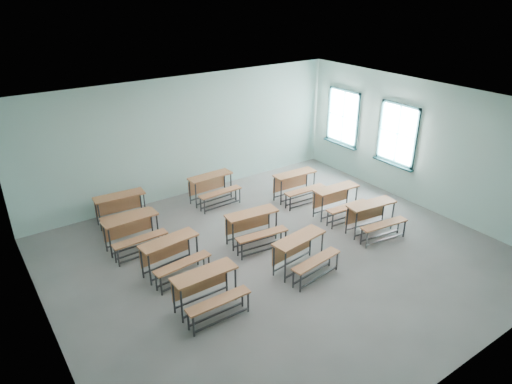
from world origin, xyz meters
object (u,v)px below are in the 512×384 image
Objects in this scene: desk_unit_r3c0 at (122,206)px; desk_unit_r1c2 at (338,198)px; desk_unit_r0c2 at (374,214)px; desk_unit_r1c1 at (254,224)px; desk_unit_r3c1 at (213,185)px; desk_unit_r0c0 at (208,287)px; desk_unit_r1c0 at (172,252)px; desk_unit_r2c2 at (297,183)px; desk_unit_r0c1 at (303,250)px; desk_unit_r2c0 at (133,229)px.

desk_unit_r1c2 is at bearing -25.98° from desk_unit_r3c0.
desk_unit_r0c2 is 1.01× the size of desk_unit_r1c1.
desk_unit_r0c2 is 1.05× the size of desk_unit_r3c1.
desk_unit_r0c0 is 3.92m from desk_unit_r3c0.
desk_unit_r3c1 is at bearing 40.56° from desk_unit_r1c0.
desk_unit_r2c2 is at bearing 31.93° from desk_unit_r0c0.
desk_unit_r0c0 is 4.35m from desk_unit_r3c1.
desk_unit_r0c1 is 1.00× the size of desk_unit_r0c2.
desk_unit_r1c0 and desk_unit_r2c0 have the same top height.
desk_unit_r1c0 is at bearing 172.88° from desk_unit_r0c2.
desk_unit_r0c2 is at bearing -29.11° from desk_unit_r2c0.
desk_unit_r1c0 and desk_unit_r1c2 have the same top height.
desk_unit_r1c1 is (1.97, 0.02, 0.00)m from desk_unit_r1c0.
desk_unit_r0c1 is at bearing -146.02° from desk_unit_r1c2.
desk_unit_r2c0 is (-0.29, 1.33, 0.00)m from desk_unit_r1c0.
desk_unit_r0c1 is 1.05× the size of desk_unit_r3c1.
desk_unit_r1c0 and desk_unit_r2c2 have the same top height.
desk_unit_r1c2 is 1.03× the size of desk_unit_r2c0.
desk_unit_r0c2 and desk_unit_r1c2 have the same top height.
desk_unit_r2c2 is 4.49m from desk_unit_r3c0.
desk_unit_r0c0 is 2.71m from desk_unit_r2c0.
desk_unit_r0c1 is 2.60m from desk_unit_r1c2.
desk_unit_r3c0 is at bearing 153.64° from desk_unit_r1c2.
desk_unit_r1c2 is 1.00× the size of desk_unit_r3c0.
desk_unit_r0c2 is 1.04× the size of desk_unit_r1c2.
desk_unit_r3c1 is at bearing 58.93° from desk_unit_r0c0.
desk_unit_r1c1 is at bearing -99.54° from desk_unit_r3c1.
desk_unit_r2c0 and desk_unit_r2c2 have the same top height.
desk_unit_r0c0 and desk_unit_r0c1 have the same top height.
desk_unit_r0c2 is 2.41m from desk_unit_r2c2.
desk_unit_r1c0 and desk_unit_r3c1 have the same top height.
desk_unit_r1c2 is (4.39, 1.28, 0.00)m from desk_unit_r0c0.
desk_unit_r2c0 is at bearing 96.86° from desk_unit_r1c0.
desk_unit_r3c0 is at bearing 79.87° from desk_unit_r2c0.
desk_unit_r0c1 is (2.14, -0.03, 0.00)m from desk_unit_r0c0.
desk_unit_r2c0 is (-2.46, 2.72, 0.00)m from desk_unit_r0c1.
desk_unit_r0c0 is 0.93× the size of desk_unit_r0c1.
desk_unit_r1c1 is at bearing 90.75° from desk_unit_r0c1.
desk_unit_r2c2 is at bearing 34.55° from desk_unit_r1c1.
desk_unit_r0c0 and desk_unit_r2c0 have the same top height.
desk_unit_r0c1 and desk_unit_r3c0 have the same top height.
desk_unit_r3c1 is (-2.20, 3.54, 0.00)m from desk_unit_r0c2.
desk_unit_r0c2 and desk_unit_r3c1 have the same top height.
desk_unit_r1c0 is 4.42m from desk_unit_r1c2.
desk_unit_r0c2 is at bearing 2.47° from desk_unit_r0c0.
desk_unit_r0c1 is at bearing -0.77° from desk_unit_r0c0.
desk_unit_r3c1 is (0.31, 2.35, 0.00)m from desk_unit_r1c1.
desk_unit_r3c1 is (2.38, -0.18, 0.00)m from desk_unit_r3c0.
desk_unit_r0c2 and desk_unit_r1c0 have the same top height.
desk_unit_r3c1 is at bearing 20.57° from desk_unit_r2c0.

